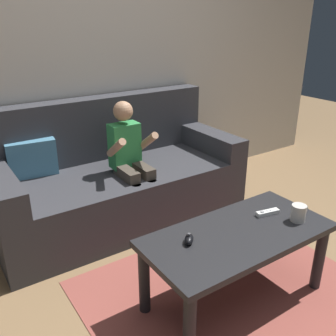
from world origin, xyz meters
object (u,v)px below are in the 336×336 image
object	(u,v)px
coffee_table	(238,243)
nunchuk_black	(189,239)
game_remote_white_near_edge	(268,213)
coffee_mug	(299,213)
person_seated_on_couch	(131,158)
couch	(116,180)

from	to	relation	value
coffee_table	nunchuk_black	xyz separation A→B (m)	(-0.27, 0.07, 0.09)
game_remote_white_near_edge	coffee_mug	world-z (taller)	coffee_mug
game_remote_white_near_edge	coffee_table	bearing A→B (deg)	-170.82
person_seated_on_couch	coffee_mug	size ratio (longest dim) A/B	7.90
nunchuk_black	coffee_mug	distance (m)	0.65
coffee_mug	game_remote_white_near_edge	bearing A→B (deg)	122.27
couch	person_seated_on_couch	distance (m)	0.30
person_seated_on_couch	couch	bearing A→B (deg)	101.71
couch	game_remote_white_near_edge	xyz separation A→B (m)	(0.38, -1.16, 0.14)
couch	game_remote_white_near_edge	distance (m)	1.23
coffee_table	game_remote_white_near_edge	world-z (taller)	game_remote_white_near_edge
couch	nunchuk_black	size ratio (longest dim) A/B	19.16
coffee_table	couch	bearing A→B (deg)	95.53
coffee_table	game_remote_white_near_edge	size ratio (longest dim) A/B	7.09
coffee_mug	person_seated_on_couch	bearing A→B (deg)	111.09
person_seated_on_couch	game_remote_white_near_edge	size ratio (longest dim) A/B	6.45
game_remote_white_near_edge	coffee_mug	bearing A→B (deg)	-57.73
couch	nunchuk_black	distance (m)	1.16
coffee_table	nunchuk_black	bearing A→B (deg)	166.45
couch	coffee_mug	distance (m)	1.39
person_seated_on_couch	nunchuk_black	bearing A→B (deg)	-101.57
couch	person_seated_on_couch	xyz separation A→B (m)	(0.04, -0.18, 0.23)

